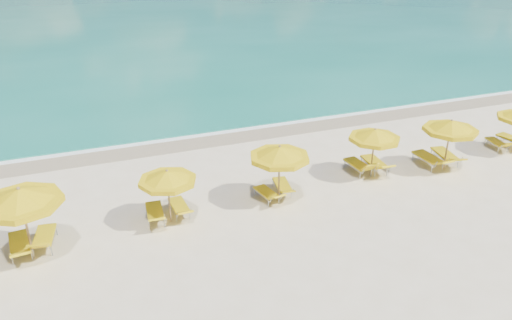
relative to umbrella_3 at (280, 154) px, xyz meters
name	(u,v)px	position (x,y,z in m)	size (l,w,h in m)	color
ground_plane	(270,202)	(-0.39, -0.03, -2.03)	(120.00, 120.00, 0.00)	beige
ocean	(117,19)	(-0.39, 47.97, -2.03)	(120.00, 80.00, 0.30)	#136C58
wet_sand_band	(215,137)	(-0.39, 7.37, -2.03)	(120.00, 2.60, 0.01)	tan
foam_line	(211,132)	(-0.39, 8.17, -2.03)	(120.00, 1.20, 0.03)	white
whitecap_near	(82,97)	(-6.39, 16.97, -2.03)	(14.00, 0.36, 0.05)	white
whitecap_far	(248,56)	(7.61, 23.97, -2.03)	(18.00, 0.30, 0.05)	white
umbrella_1	(20,198)	(-9.01, -0.59, 0.20)	(2.82, 2.82, 2.62)	#A37F51
umbrella_2	(167,177)	(-4.33, 0.00, -0.22)	(2.16, 2.16, 2.13)	#A37F51
umbrella_3	(280,154)	(0.00, 0.00, 0.00)	(2.51, 2.51, 2.38)	#A37F51
umbrella_4	(375,135)	(4.63, 0.56, -0.14)	(2.91, 2.91, 2.22)	#A37F51
umbrella_5	(451,127)	(8.05, -0.07, 0.00)	(2.70, 2.70, 2.39)	#A37F51
lounger_1_left	(21,247)	(-9.38, -0.18, -1.80)	(0.84, 2.03, 0.73)	#A5A8AD
lounger_1_right	(45,241)	(-8.63, -0.08, -1.80)	(0.90, 1.96, 0.84)	#A5A8AD
lounger_2_left	(155,215)	(-4.84, 0.26, -1.81)	(0.76, 1.90, 0.74)	#A5A8AD
lounger_2_right	(179,209)	(-3.90, 0.40, -1.83)	(0.63, 1.76, 0.66)	#A5A8AD
lounger_3_left	(267,196)	(-0.42, 0.18, -1.84)	(0.79, 1.70, 0.68)	#A5A8AD
lounger_3_right	(282,188)	(0.40, 0.53, -1.83)	(0.87, 1.83, 0.64)	#A5A8AD
lounger_4_left	(358,168)	(4.27, 1.02, -1.80)	(0.71, 1.87, 0.90)	#A5A8AD
lounger_4_right	(374,166)	(5.05, 0.92, -1.79)	(0.86, 2.08, 0.81)	#A5A8AD
lounger_5_left	(428,161)	(7.61, 0.46, -1.79)	(0.70, 2.09, 0.78)	#A5A8AD
lounger_5_right	(445,158)	(8.56, 0.49, -1.79)	(1.07, 2.18, 0.75)	#A5A8AD
lounger_6_left	(497,145)	(12.04, 0.87, -1.83)	(0.85, 1.70, 0.72)	#A5A8AD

